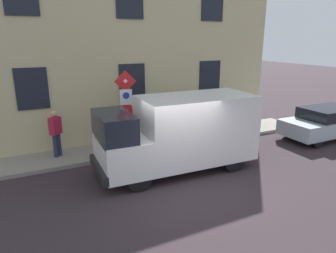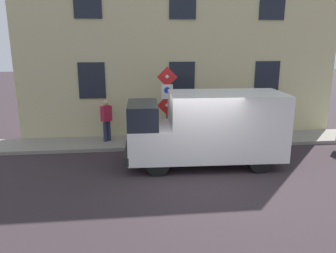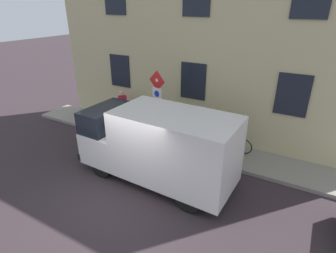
% 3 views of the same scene
% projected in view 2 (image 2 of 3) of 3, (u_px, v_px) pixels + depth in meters
% --- Properties ---
extents(ground_plane, '(80.00, 80.00, 0.00)m').
position_uv_depth(ground_plane, '(203.00, 177.00, 10.35)').
color(ground_plane, '#31262B').
extents(sidewalk_slab, '(1.75, 15.80, 0.14)m').
position_uv_depth(sidewalk_slab, '(184.00, 141.00, 13.90)').
color(sidewalk_slab, gray).
rests_on(sidewalk_slab, ground_plane).
extents(building_facade, '(0.75, 13.80, 8.03)m').
position_uv_depth(building_facade, '(181.00, 45.00, 14.09)').
color(building_facade, '#C1B585').
rests_on(building_facade, ground_plane).
extents(sign_post_stacked, '(0.19, 0.55, 2.97)m').
position_uv_depth(sign_post_stacked, '(167.00, 98.00, 12.67)').
color(sign_post_stacked, '#474C47').
rests_on(sign_post_stacked, sidewalk_slab).
extents(delivery_van, '(2.17, 5.39, 2.50)m').
position_uv_depth(delivery_van, '(208.00, 127.00, 11.14)').
color(delivery_van, white).
rests_on(delivery_van, ground_plane).
extents(bicycle_black, '(0.46, 1.71, 0.89)m').
position_uv_depth(bicycle_black, '(228.00, 128.00, 14.31)').
color(bicycle_black, black).
rests_on(bicycle_black, sidewalk_slab).
extents(bicycle_orange, '(0.46, 1.71, 0.89)m').
position_uv_depth(bicycle_orange, '(207.00, 128.00, 14.21)').
color(bicycle_orange, black).
rests_on(bicycle_orange, sidewalk_slab).
extents(bicycle_green, '(0.46, 1.71, 0.89)m').
position_uv_depth(bicycle_green, '(186.00, 129.00, 14.11)').
color(bicycle_green, black).
rests_on(bicycle_green, sidewalk_slab).
extents(pedestrian, '(0.46, 0.47, 1.72)m').
position_uv_depth(pedestrian, '(106.00, 119.00, 13.46)').
color(pedestrian, '#262B47').
rests_on(pedestrian, sidewalk_slab).
extents(litter_bin, '(0.44, 0.44, 0.90)m').
position_uv_depth(litter_bin, '(212.00, 132.00, 13.37)').
color(litter_bin, '#2D5133').
rests_on(litter_bin, sidewalk_slab).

